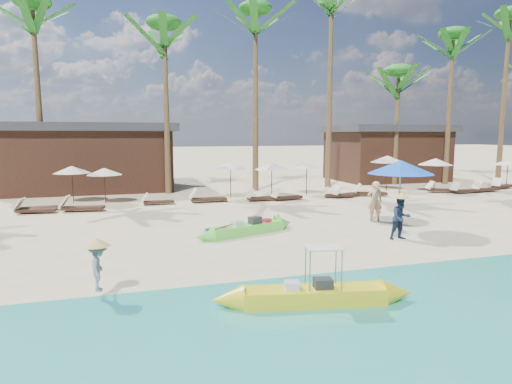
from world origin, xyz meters
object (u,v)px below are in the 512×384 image
object	(u,v)px
yellow_canoe	(314,295)
tourist	(375,201)
blue_umbrella	(401,167)
green_canoe	(247,229)

from	to	relation	value
yellow_canoe	tourist	xyz separation A→B (m)	(6.11, 7.46, 0.63)
blue_umbrella	yellow_canoe	bearing A→B (deg)	-136.75
yellow_canoe	blue_umbrella	distance (m)	8.50
yellow_canoe	tourist	size ratio (longest dim) A/B	2.87
yellow_canoe	blue_umbrella	world-z (taller)	blue_umbrella
green_canoe	yellow_canoe	xyz separation A→B (m)	(-0.35, -6.64, 0.00)
tourist	blue_umbrella	bearing A→B (deg)	102.43
yellow_canoe	blue_umbrella	size ratio (longest dim) A/B	1.82
tourist	green_canoe	bearing A→B (deg)	24.53
yellow_canoe	tourist	distance (m)	9.67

